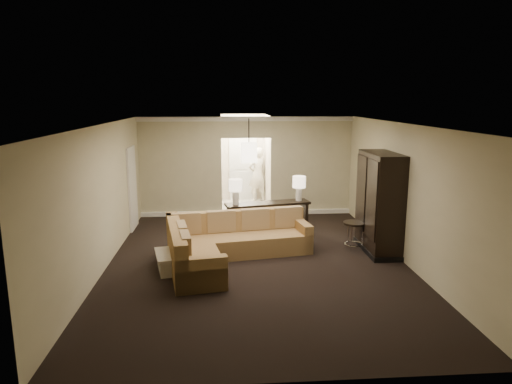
{
  "coord_description": "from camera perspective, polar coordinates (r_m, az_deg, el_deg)",
  "views": [
    {
      "loc": [
        -0.67,
        -8.78,
        3.29
      ],
      "look_at": [
        0.07,
        1.2,
        1.23
      ],
      "focal_mm": 32.0,
      "sensor_mm": 36.0,
      "label": 1
    }
  ],
  "objects": [
    {
      "name": "table_lamp_left",
      "position": [
        10.83,
        -2.57,
        0.55
      ],
      "size": [
        0.32,
        0.32,
        0.61
      ],
      "color": "silver",
      "rests_on": "console_table"
    },
    {
      "name": "crown_molding",
      "position": [
        12.76,
        -1.24,
        9.11
      ],
      "size": [
        6.0,
        0.1,
        0.12
      ],
      "primitive_type": "cube",
      "color": "white",
      "rests_on": "wall_back"
    },
    {
      "name": "wall_front",
      "position": [
        5.18,
        3.57,
        -9.78
      ],
      "size": [
        6.0,
        0.04,
        2.8
      ],
      "primitive_type": "cube",
      "color": "beige",
      "rests_on": "ground"
    },
    {
      "name": "foyer",
      "position": [
        14.27,
        -1.51,
        3.61
      ],
      "size": [
        1.44,
        2.02,
        2.8
      ],
      "color": "beige",
      "rests_on": "ground"
    },
    {
      "name": "ground",
      "position": [
        9.4,
        0.13,
        -8.87
      ],
      "size": [
        8.0,
        8.0,
        0.0
      ],
      "primitive_type": "plane",
      "color": "black",
      "rests_on": "ground"
    },
    {
      "name": "wall_back",
      "position": [
        12.93,
        -1.22,
        3.22
      ],
      "size": [
        6.0,
        0.04,
        2.8
      ],
      "primitive_type": "cube",
      "color": "beige",
      "rests_on": "ground"
    },
    {
      "name": "coffee_table",
      "position": [
        9.13,
        -9.56,
        -8.44
      ],
      "size": [
        1.05,
        1.05,
        0.37
      ],
      "rotation": [
        0.0,
        0.0,
        0.21
      ],
      "color": "silver",
      "rests_on": "ground"
    },
    {
      "name": "baseboard",
      "position": [
        13.15,
        -1.19,
        -2.6
      ],
      "size": [
        6.0,
        0.1,
        0.12
      ],
      "primitive_type": "cube",
      "color": "white",
      "rests_on": "ground"
    },
    {
      "name": "wall_left",
      "position": [
        9.27,
        -18.68,
        -0.75
      ],
      "size": [
        0.04,
        8.0,
        2.8
      ],
      "primitive_type": "cube",
      "color": "beige",
      "rests_on": "ground"
    },
    {
      "name": "sectional_sofa",
      "position": [
        9.46,
        -3.77,
        -6.44
      ],
      "size": [
        3.15,
        2.8,
        0.91
      ],
      "rotation": [
        0.0,
        0.0,
        0.17
      ],
      "color": "brown",
      "rests_on": "ground"
    },
    {
      "name": "ceiling",
      "position": [
        8.82,
        0.14,
        8.44
      ],
      "size": [
        6.0,
        8.0,
        0.02
      ],
      "primitive_type": "cube",
      "color": "white",
      "rests_on": "wall_back"
    },
    {
      "name": "console_table",
      "position": [
        11.19,
        1.48,
        -2.93
      ],
      "size": [
        2.13,
        0.86,
        0.8
      ],
      "rotation": [
        0.0,
        0.0,
        0.19
      ],
      "color": "black",
      "rests_on": "ground"
    },
    {
      "name": "pendant_light",
      "position": [
        11.57,
        -0.89,
        4.99
      ],
      "size": [
        0.38,
        0.38,
        1.09
      ],
      "color": "black",
      "rests_on": "ceiling"
    },
    {
      "name": "armoire",
      "position": [
        10.18,
        15.16,
        -1.55
      ],
      "size": [
        0.65,
        1.51,
        2.17
      ],
      "color": "black",
      "rests_on": "ground"
    },
    {
      "name": "wall_right",
      "position": [
        9.7,
        18.1,
        -0.19
      ],
      "size": [
        0.04,
        8.0,
        2.8
      ],
      "primitive_type": "cube",
      "color": "beige",
      "rests_on": "ground"
    },
    {
      "name": "side_door",
      "position": [
        12.01,
        -15.19,
        0.47
      ],
      "size": [
        0.05,
        0.9,
        2.1
      ],
      "primitive_type": "cube",
      "color": "white",
      "rests_on": "ground"
    },
    {
      "name": "table_lamp_right",
      "position": [
        11.28,
        5.4,
        0.95
      ],
      "size": [
        0.32,
        0.32,
        0.61
      ],
      "color": "silver",
      "rests_on": "console_table"
    },
    {
      "name": "drink_table",
      "position": [
        10.34,
        12.18,
        -4.64
      ],
      "size": [
        0.49,
        0.49,
        0.62
      ],
      "rotation": [
        0.0,
        0.0,
        -0.07
      ],
      "color": "black",
      "rests_on": "ground"
    },
    {
      "name": "person",
      "position": [
        14.6,
        0.21,
        2.52
      ],
      "size": [
        0.83,
        0.7,
        1.96
      ],
      "primitive_type": "imported",
      "rotation": [
        0.0,
        0.0,
        3.51
      ],
      "color": "#EBE3C7",
      "rests_on": "ground"
    }
  ]
}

